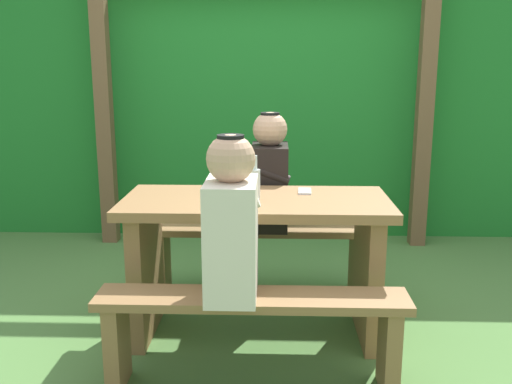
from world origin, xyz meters
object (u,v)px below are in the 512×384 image
at_px(person_black_coat, 270,175).
at_px(bottle_left, 255,182).
at_px(picnic_table, 256,243).
at_px(bench_near, 252,322).
at_px(person_white_shirt, 231,223).
at_px(bench_far, 259,246).
at_px(drinking_glass, 246,185).
at_px(cell_phone, 305,191).

xyz_separation_m(person_black_coat, bottle_left, (-0.07, -0.55, 0.07)).
distance_m(picnic_table, bench_near, 0.57).
bearing_deg(bottle_left, person_white_shirt, -98.92).
bearing_deg(person_black_coat, bench_far, 177.17).
height_order(picnic_table, person_black_coat, person_black_coat).
bearing_deg(drinking_glass, bottle_left, -66.04).
height_order(person_black_coat, cell_phone, person_black_coat).
relative_size(picnic_table, person_white_shirt, 1.95).
bearing_deg(bench_near, bottle_left, 90.62).
relative_size(picnic_table, drinking_glass, 14.38).
relative_size(person_black_coat, bottle_left, 3.13).
bearing_deg(cell_phone, bench_far, 127.08).
distance_m(drinking_glass, bottle_left, 0.13).
distance_m(bottle_left, cell_phone, 0.33).
relative_size(bottle_left, cell_phone, 1.64).
distance_m(picnic_table, person_black_coat, 0.60).
relative_size(person_white_shirt, bottle_left, 3.13).
distance_m(picnic_table, cell_phone, 0.40).
bearing_deg(bench_near, drinking_glass, 95.11).
bearing_deg(person_white_shirt, bench_near, -2.14).
bearing_deg(drinking_glass, picnic_table, -61.92).
relative_size(person_black_coat, cell_phone, 5.14).
xyz_separation_m(picnic_table, drinking_glass, (-0.06, 0.11, 0.30)).
relative_size(bench_far, person_black_coat, 1.95).
bearing_deg(picnic_table, cell_phone, 30.77).
bearing_deg(person_white_shirt, cell_phone, 63.10).
height_order(picnic_table, cell_phone, cell_phone).
relative_size(person_white_shirt, person_black_coat, 1.00).
height_order(bench_near, person_white_shirt, person_white_shirt).
xyz_separation_m(bench_far, bottle_left, (-0.01, -0.55, 0.53)).
bearing_deg(bench_near, person_white_shirt, 177.86).
height_order(bench_near, bench_far, same).
bearing_deg(bottle_left, picnic_table, 57.23).
bearing_deg(picnic_table, bottle_left, -122.77).
xyz_separation_m(bench_near, bottle_left, (-0.01, 0.53, 0.53)).
xyz_separation_m(bench_far, drinking_glass, (-0.06, -0.43, 0.49)).
xyz_separation_m(bench_near, person_white_shirt, (-0.09, 0.00, 0.46)).
xyz_separation_m(picnic_table, cell_phone, (0.26, 0.16, 0.25)).
bearing_deg(cell_phone, bottle_left, -145.78).
xyz_separation_m(bench_near, person_black_coat, (0.07, 1.08, 0.46)).
distance_m(person_black_coat, cell_phone, 0.43).
bearing_deg(bench_near, picnic_table, 90.00).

